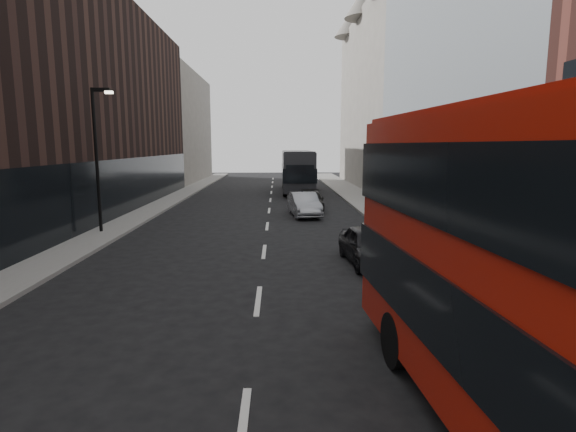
{
  "coord_description": "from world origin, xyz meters",
  "views": [
    {
      "loc": [
        0.56,
        -4.38,
        4.41
      ],
      "look_at": [
        0.85,
        7.75,
        2.5
      ],
      "focal_mm": 28.0,
      "sensor_mm": 36.0,
      "label": 1
    }
  ],
  "objects": [
    {
      "name": "building_left_mid",
      "position": [
        -11.5,
        30.0,
        7.0
      ],
      "size": [
        5.0,
        24.0,
        14.0
      ],
      "primitive_type": "cube",
      "color": "black",
      "rests_on": "ground"
    },
    {
      "name": "car_c",
      "position": [
        2.88,
        26.42,
        0.64
      ],
      "size": [
        2.08,
        4.51,
        1.28
      ],
      "primitive_type": "imported",
      "rotation": [
        0.0,
        0.0,
        -0.07
      ],
      "color": "black",
      "rests_on": "ground"
    },
    {
      "name": "building_left_far",
      "position": [
        -11.5,
        52.0,
        6.5
      ],
      "size": [
        5.0,
        20.0,
        13.0
      ],
      "primitive_type": "cube",
      "color": "slate",
      "rests_on": "ground"
    },
    {
      "name": "car_b",
      "position": [
        2.26,
        23.7,
        0.74
      ],
      "size": [
        2.08,
        4.63,
        1.48
      ],
      "primitive_type": "imported",
      "rotation": [
        0.0,
        0.0,
        0.12
      ],
      "color": "gray",
      "rests_on": "ground"
    },
    {
      "name": "building_victorian",
      "position": [
        11.38,
        44.0,
        9.66
      ],
      "size": [
        6.5,
        24.0,
        21.0
      ],
      "color": "slate",
      "rests_on": "ground"
    },
    {
      "name": "car_a",
      "position": [
        3.98,
        12.0,
        0.7
      ],
      "size": [
        1.97,
        4.22,
        1.4
      ],
      "primitive_type": "imported",
      "rotation": [
        0.0,
        0.0,
        0.08
      ],
      "color": "black",
      "rests_on": "ground"
    },
    {
      "name": "sidewalk_left",
      "position": [
        -8.0,
        25.0,
        0.07
      ],
      "size": [
        2.0,
        80.0,
        0.15
      ],
      "primitive_type": "cube",
      "color": "slate",
      "rests_on": "ground"
    },
    {
      "name": "grey_bus",
      "position": [
        2.46,
        38.5,
        2.1
      ],
      "size": [
        2.89,
        12.16,
        3.91
      ],
      "rotation": [
        0.0,
        0.0,
        -0.0
      ],
      "color": "black",
      "rests_on": "ground"
    },
    {
      "name": "building_modern_block",
      "position": [
        11.47,
        21.0,
        9.9
      ],
      "size": [
        5.03,
        22.0,
        20.0
      ],
      "color": "#93979D",
      "rests_on": "ground"
    },
    {
      "name": "sidewalk_right",
      "position": [
        7.5,
        25.0,
        0.07
      ],
      "size": [
        3.0,
        80.0,
        0.15
      ],
      "primitive_type": "cube",
      "color": "slate",
      "rests_on": "ground"
    },
    {
      "name": "street_lamp",
      "position": [
        -8.22,
        18.0,
        4.18
      ],
      "size": [
        1.06,
        0.22,
        7.0
      ],
      "color": "black",
      "rests_on": "sidewalk_left"
    }
  ]
}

